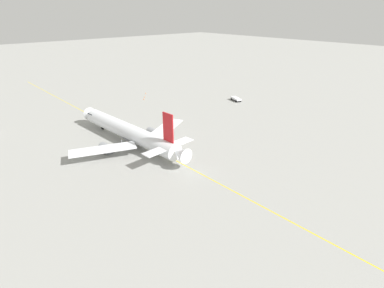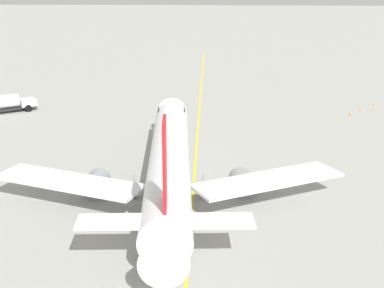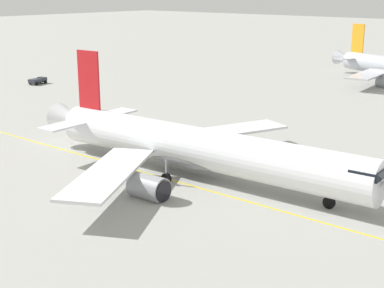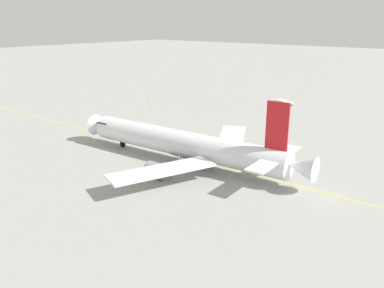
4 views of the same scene
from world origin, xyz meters
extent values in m
plane|color=#9E9E99|center=(0.00, 0.00, 0.00)|extent=(600.00, 600.00, 0.00)
cylinder|color=white|center=(-4.71, -0.98, 3.12)|extent=(35.89, 6.46, 4.09)
cone|color=white|center=(-23.72, -2.25, 3.12)|extent=(3.25, 4.07, 3.88)
cone|color=white|center=(14.59, 0.32, 3.42)|extent=(4.22, 3.73, 3.47)
cube|color=black|center=(-21.52, -2.10, 4.04)|extent=(2.63, 3.63, 0.70)
ellipsoid|color=gray|center=(-2.93, -0.86, 2.00)|extent=(13.07, 4.53, 2.25)
cube|color=red|center=(10.96, 0.07, 8.45)|extent=(3.21, 0.45, 6.57)
cube|color=white|center=(11.21, -3.63, 3.94)|extent=(2.98, 5.94, 0.20)
cube|color=white|center=(10.71, 3.77, 3.94)|extent=(2.98, 5.94, 0.20)
cube|color=white|center=(-0.59, -10.26, 2.41)|extent=(9.30, 15.51, 0.28)
cube|color=white|center=(-1.87, 8.78, 2.41)|extent=(10.88, 15.18, 0.28)
cylinder|color=gray|center=(-3.51, -8.20, 0.97)|extent=(3.59, 2.60, 2.38)
cylinder|color=black|center=(-5.28, -8.32, 0.97)|extent=(0.28, 2.03, 2.02)
cylinder|color=gray|center=(-4.49, 6.35, 0.97)|extent=(3.59, 2.60, 2.38)
cylinder|color=black|center=(-6.25, 6.23, 0.97)|extent=(0.28, 2.03, 2.02)
cylinder|color=#9EA0A5|center=(-18.25, -1.88, 1.48)|extent=(0.20, 0.20, 1.86)
cylinder|color=black|center=(-18.25, -1.88, 0.55)|extent=(1.12, 0.37, 1.10)
cylinder|color=#9EA0A5|center=(-2.70, -4.29, 1.48)|extent=(0.20, 0.20, 1.86)
cylinder|color=black|center=(-2.70, -4.29, 0.55)|extent=(1.12, 0.37, 1.10)
cylinder|color=#9EA0A5|center=(-3.16, 2.58, 1.48)|extent=(0.20, 0.20, 1.86)
cylinder|color=black|center=(-3.16, 2.58, 0.55)|extent=(1.12, 0.37, 1.10)
cube|color=#232326|center=(-12.30, 50.07, 0.50)|extent=(5.18, 3.15, 0.20)
cube|color=white|center=(-10.67, 49.55, 0.88)|extent=(2.02, 2.40, 0.55)
cube|color=black|center=(-10.07, 49.36, 0.96)|extent=(0.60, 1.66, 0.31)
cube|color=white|center=(-13.09, 50.33, 0.95)|extent=(3.69, 2.93, 0.70)
cylinder|color=black|center=(-10.36, 50.53, 0.40)|extent=(0.85, 0.51, 0.80)
cylinder|color=black|center=(-10.99, 48.58, 0.40)|extent=(0.85, 0.51, 0.80)
cylinder|color=black|center=(-13.47, 51.53, 0.40)|extent=(0.85, 0.51, 0.80)
cylinder|color=black|center=(-14.10, 49.58, 0.40)|extent=(0.85, 0.51, 0.80)
cube|color=yellow|center=(-5.74, 1.42, 0.00)|extent=(190.46, 3.05, 0.01)
cone|color=orange|center=(-37.04, 24.59, 0.28)|extent=(0.36, 0.36, 0.55)
cylinder|color=white|center=(-37.04, 24.59, 0.30)|extent=(0.22, 0.22, 0.06)
cone|color=orange|center=(-39.73, 26.71, 0.28)|extent=(0.36, 0.36, 0.55)
cylinder|color=white|center=(-39.73, 26.71, 0.30)|extent=(0.22, 0.22, 0.06)
cone|color=orange|center=(-43.91, 30.02, 0.28)|extent=(0.36, 0.36, 0.55)
cylinder|color=white|center=(-43.91, 30.02, 0.30)|extent=(0.22, 0.22, 0.06)
camera|label=1|loc=(60.17, -36.58, 31.94)|focal=28.16mm
camera|label=2|loc=(48.97, 3.77, 21.94)|focal=52.74mm
camera|label=3|loc=(-38.75, 40.56, 18.53)|focal=52.78mm
camera|label=4|loc=(33.87, -46.37, 21.94)|focal=36.64mm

